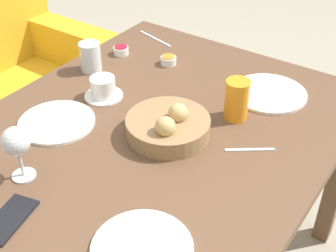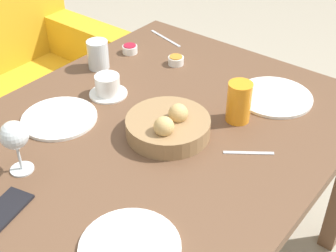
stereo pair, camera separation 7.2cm
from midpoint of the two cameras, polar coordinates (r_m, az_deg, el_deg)
The scene contains 14 objects.
dining_table at distance 1.47m, azimuth -3.61°, elevation -3.47°, with size 1.30×1.02×0.73m.
bread_basket at distance 1.37m, azimuth -1.45°, elevation -0.03°, with size 0.25×0.25×0.10m.
plate_near_left at distance 1.08m, azimuth -5.14°, elevation -14.72°, with size 0.23×0.23×0.01m.
plate_near_right at distance 1.61m, azimuth 10.95°, elevation 3.93°, with size 0.25×0.25×0.01m.
plate_far_center at distance 1.48m, azimuth -14.77°, elevation 0.43°, with size 0.24×0.24×0.01m.
juice_glass at distance 1.44m, azimuth 6.97°, elevation 3.19°, with size 0.08×0.08×0.13m.
water_tumbler at distance 1.73m, azimuth -10.64°, elevation 8.28°, with size 0.08×0.08×0.11m.
wine_glass at distance 1.25m, azimuth -19.59°, elevation -1.98°, with size 0.08×0.08×0.16m.
coffee_cup at distance 1.57m, azimuth -9.22°, elevation 4.54°, with size 0.13×0.13×0.07m.
jam_bowl_berry at distance 1.84m, azimuth -6.87°, elevation 9.13°, with size 0.06×0.06×0.03m.
jam_bowl_honey at distance 1.76m, azimuth -1.13°, elevation 8.00°, with size 0.06×0.06×0.03m.
knife_silver at distance 1.96m, azimuth -2.63°, elevation 10.59°, with size 0.06×0.19×0.00m.
spoon_coffee at distance 1.35m, azimuth 8.44°, elevation -2.89°, with size 0.09×0.12×0.00m.
cell_phone at distance 1.21m, azimuth -20.47°, elevation -10.62°, with size 0.16×0.11×0.01m.
Camera 1 is at (-0.90, -0.69, 1.57)m, focal length 50.00 mm.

